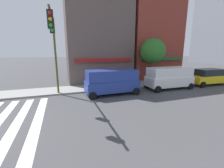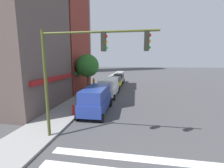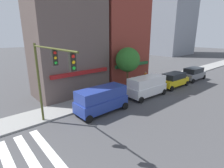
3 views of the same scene
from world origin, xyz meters
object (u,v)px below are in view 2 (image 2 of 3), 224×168
Objects in this scene: suv_yellow at (115,82)px; van_blue at (96,99)px; traffic_signal at (83,61)px; pedestrian_orange_vest at (94,83)px; street_tree at (87,66)px; suv_grey at (119,78)px; van_white at (109,86)px; fire_hydrant at (73,109)px.

van_blue is at bearing -178.40° from suv_yellow.
pedestrian_orange_vest is (15.17, 3.83, -3.65)m from traffic_signal.
street_tree is at bearing 23.09° from van_blue.
suv_yellow and suv_grey have the same top height.
street_tree is (-4.10, -0.39, 2.96)m from pedestrian_orange_vest.
van_white is at bearing -178.88° from suv_grey.
fire_hydrant is (3.62, 2.34, -4.11)m from traffic_signal.
fire_hydrant is at bearing -16.60° from pedestrian_orange_vest.
street_tree reaches higher than suv_yellow.
suv_yellow is at bearing 100.08° from pedestrian_orange_vest.
suv_grey is 5.62× the size of fire_hydrant.
van_blue is at bearing 7.53° from traffic_signal.
traffic_signal is 1.36× the size of suv_grey.
suv_grey is (23.10, 0.64, -3.69)m from traffic_signal.
van_blue is 12.47m from suv_yellow.
traffic_signal reaches higher than fire_hydrant.
traffic_signal is 7.63× the size of fire_hydrant.
fire_hydrant is at bearing 32.91° from traffic_signal.
van_white is 5.99× the size of fire_hydrant.
van_blue reaches higher than pedestrian_orange_vest.
suv_grey is 19.56m from fire_hydrant.
van_blue and van_white have the same top height.
van_blue is 2.85× the size of pedestrian_orange_vest.
traffic_signal reaches higher than van_white.
van_white is 11.67m from suv_grey.
street_tree is (-6.25, 2.80, 3.00)m from suv_yellow.
van_blue is 5.99× the size of fire_hydrant.
suv_grey reaches higher than fire_hydrant.
van_white is at bearing 3.21° from traffic_signal.
van_blue is 6.59m from van_white.
van_white is at bearing 16.57° from pedestrian_orange_vest.
suv_yellow is at bearing -24.13° from street_tree.
suv_yellow reaches higher than fire_hydrant.
suv_grey is at bearing -1.16° from van_blue.
traffic_signal is 1.27× the size of van_blue.
street_tree is at bearing 168.02° from suv_grey.
traffic_signal is at bearing -162.72° from street_tree.
traffic_signal is 5.95m from fire_hydrant.
van_blue is 18.25m from suv_grey.
van_white is at bearing -12.27° from fire_hydrant.
suv_grey is 2.68× the size of pedestrian_orange_vest.
traffic_signal reaches higher than pedestrian_orange_vest.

